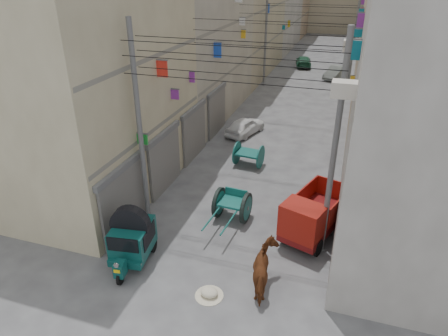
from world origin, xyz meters
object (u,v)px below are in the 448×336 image
at_px(horse, 266,271).
at_px(second_cart, 249,154).
at_px(distant_car_green, 303,61).
at_px(auto_rickshaw, 132,237).
at_px(tonga_cart, 232,205).
at_px(distant_car_grey, 336,73).
at_px(feed_sack, 209,292).
at_px(mini_truck, 311,219).
at_px(distant_car_white, 245,126).

bearing_deg(horse, second_cart, -84.66).
bearing_deg(distant_car_green, second_cart, 81.21).
bearing_deg(auto_rickshaw, horse, -8.36).
height_order(tonga_cart, horse, horse).
bearing_deg(distant_car_grey, tonga_cart, -78.08).
bearing_deg(distant_car_grey, feed_sack, -76.15).
height_order(second_cart, feed_sack, second_cart).
xyz_separation_m(mini_truck, feed_sack, (-2.67, -4.03, -0.77)).
xyz_separation_m(tonga_cart, distant_car_green, (-1.10, 29.71, -0.14)).
xyz_separation_m(distant_car_white, distant_car_grey, (4.47, 16.10, 0.04)).
bearing_deg(horse, tonga_cart, -71.29).
height_order(distant_car_white, distant_car_grey, distant_car_grey).
distance_m(auto_rickshaw, mini_truck, 6.65).
distance_m(feed_sack, distant_car_white, 14.05).
bearing_deg(distant_car_white, feed_sack, 117.26).
height_order(horse, distant_car_white, horse).
xyz_separation_m(auto_rickshaw, tonga_cart, (2.60, 3.62, -0.32)).
bearing_deg(feed_sack, auto_rickshaw, 165.01).
xyz_separation_m(feed_sack, distant_car_grey, (1.93, 29.91, 0.43)).
height_order(mini_truck, distant_car_green, mini_truck).
xyz_separation_m(auto_rickshaw, distant_car_green, (1.50, 33.33, -0.46)).
relative_size(distant_car_white, distant_car_grey, 0.91).
relative_size(feed_sack, distant_car_green, 0.16).
bearing_deg(second_cart, feed_sack, -77.28).
distance_m(horse, distant_car_white, 13.63).
distance_m(second_cart, distant_car_white, 4.48).
bearing_deg(auto_rickshaw, distant_car_white, 78.96).
height_order(mini_truck, feed_sack, mini_truck).
xyz_separation_m(second_cart, distant_car_grey, (3.13, 20.38, -0.08)).
bearing_deg(auto_rickshaw, distant_car_grey, 71.80).
bearing_deg(second_cart, distant_car_white, 112.98).
distance_m(horse, distant_car_grey, 29.07).
bearing_deg(mini_truck, distant_car_white, 136.67).
bearing_deg(mini_truck, tonga_cart, -169.07).
distance_m(auto_rickshaw, horse, 4.83).
bearing_deg(mini_truck, distant_car_green, 116.80).
relative_size(feed_sack, distant_car_white, 0.18).
xyz_separation_m(mini_truck, horse, (-1.02, -3.19, -0.13)).
bearing_deg(distant_car_white, tonga_cart, 118.71).
relative_size(mini_truck, horse, 1.98).
relative_size(feed_sack, horse, 0.31).
bearing_deg(distant_car_green, distant_car_white, 77.66).
height_order(second_cart, horse, horse).
relative_size(tonga_cart, second_cart, 1.95).
bearing_deg(second_cart, distant_car_green, 96.64).
distance_m(auto_rickshaw, distant_car_green, 33.36).
xyz_separation_m(tonga_cart, mini_truck, (3.25, -0.44, 0.24)).
bearing_deg(feed_sack, tonga_cart, 97.37).
distance_m(mini_truck, feed_sack, 4.89).
xyz_separation_m(mini_truck, distant_car_green, (-4.34, 30.15, -0.38)).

